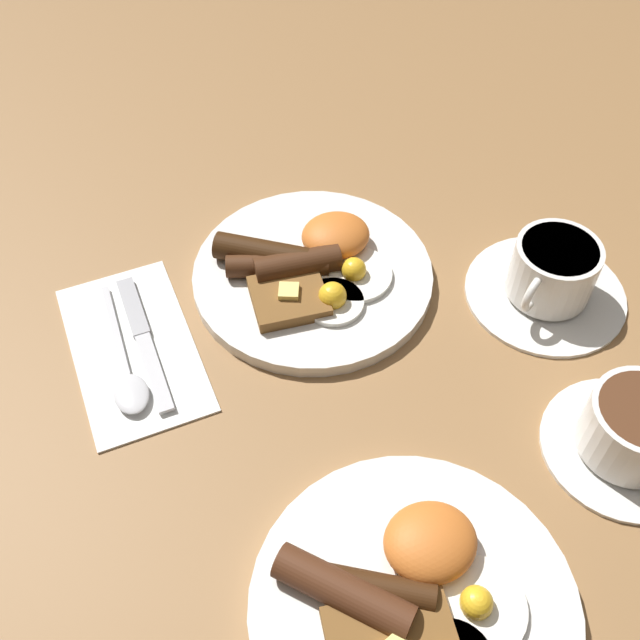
% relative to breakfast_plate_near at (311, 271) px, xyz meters
% --- Properties ---
extents(ground_plane, '(3.00, 3.00, 0.00)m').
position_rel_breakfast_plate_near_xyz_m(ground_plane, '(-0.00, 0.00, -0.01)').
color(ground_plane, olive).
extents(breakfast_plate_near, '(0.25, 0.25, 0.05)m').
position_rel_breakfast_plate_near_xyz_m(breakfast_plate_near, '(0.00, 0.00, 0.00)').
color(breakfast_plate_near, silver).
rests_on(breakfast_plate_near, ground_plane).
extents(breakfast_plate_far, '(0.26, 0.26, 0.05)m').
position_rel_breakfast_plate_near_xyz_m(breakfast_plate_far, '(0.03, 0.35, -0.00)').
color(breakfast_plate_far, silver).
rests_on(breakfast_plate_far, ground_plane).
extents(teacup_near, '(0.17, 0.17, 0.07)m').
position_rel_breakfast_plate_near_xyz_m(teacup_near, '(-0.23, 0.09, 0.01)').
color(teacup_near, silver).
rests_on(teacup_near, ground_plane).
extents(teacup_far, '(0.15, 0.15, 0.07)m').
position_rel_breakfast_plate_near_xyz_m(teacup_far, '(-0.21, 0.28, 0.01)').
color(teacup_far, silver).
rests_on(teacup_far, ground_plane).
extents(napkin, '(0.14, 0.22, 0.01)m').
position_rel_breakfast_plate_near_xyz_m(napkin, '(0.20, 0.04, -0.01)').
color(napkin, white).
rests_on(napkin, ground_plane).
extents(knife, '(0.03, 0.18, 0.01)m').
position_rel_breakfast_plate_near_xyz_m(knife, '(0.18, 0.03, -0.01)').
color(knife, silver).
rests_on(knife, napkin).
extents(spoon, '(0.04, 0.17, 0.01)m').
position_rel_breakfast_plate_near_xyz_m(spoon, '(0.20, 0.08, -0.01)').
color(spoon, silver).
rests_on(spoon, napkin).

